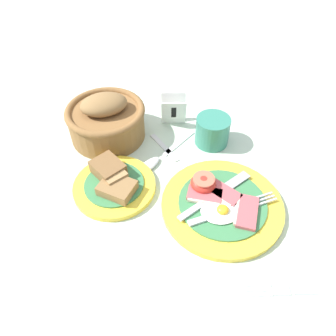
{
  "coord_description": "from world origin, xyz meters",
  "views": [
    {
      "loc": [
        -0.03,
        -0.41,
        0.53
      ],
      "look_at": [
        -0.03,
        0.07,
        0.02
      ],
      "focal_mm": 35.0,
      "sensor_mm": 36.0,
      "label": 1
    }
  ],
  "objects_px": {
    "bread_basket": "(108,119)",
    "number_card": "(175,110)",
    "breakfast_plate": "(222,203)",
    "teaspoon_near_cup": "(185,166)",
    "bread_plate": "(115,182)",
    "sugar_cup": "(214,130)",
    "fork_on_cloth": "(305,291)",
    "teaspoon_by_saucer": "(157,159)"
  },
  "relations": [
    {
      "from": "bread_basket",
      "to": "number_card",
      "type": "distance_m",
      "value": 0.17
    },
    {
      "from": "breakfast_plate",
      "to": "teaspoon_near_cup",
      "type": "height_order",
      "value": "breakfast_plate"
    },
    {
      "from": "bread_plate",
      "to": "sugar_cup",
      "type": "distance_m",
      "value": 0.26
    },
    {
      "from": "sugar_cup",
      "to": "number_card",
      "type": "bearing_deg",
      "value": 140.25
    },
    {
      "from": "breakfast_plate",
      "to": "bread_plate",
      "type": "xyz_separation_m",
      "value": [
        -0.22,
        0.05,
        0.0
      ]
    },
    {
      "from": "teaspoon_near_cup",
      "to": "fork_on_cloth",
      "type": "height_order",
      "value": "teaspoon_near_cup"
    },
    {
      "from": "sugar_cup",
      "to": "teaspoon_near_cup",
      "type": "relative_size",
      "value": 0.46
    },
    {
      "from": "teaspoon_near_cup",
      "to": "bread_plate",
      "type": "bearing_deg",
      "value": -102.4
    },
    {
      "from": "fork_on_cloth",
      "to": "number_card",
      "type": "bearing_deg",
      "value": -63.86
    },
    {
      "from": "bread_basket",
      "to": "teaspoon_by_saucer",
      "type": "height_order",
      "value": "bread_basket"
    },
    {
      "from": "breakfast_plate",
      "to": "fork_on_cloth",
      "type": "relative_size",
      "value": 1.3
    },
    {
      "from": "fork_on_cloth",
      "to": "bread_plate",
      "type": "bearing_deg",
      "value": -32.8
    },
    {
      "from": "bread_basket",
      "to": "teaspoon_by_saucer",
      "type": "xyz_separation_m",
      "value": [
        0.12,
        -0.09,
        -0.04
      ]
    },
    {
      "from": "sugar_cup",
      "to": "teaspoon_near_cup",
      "type": "xyz_separation_m",
      "value": [
        -0.07,
        -0.09,
        -0.03
      ]
    },
    {
      "from": "breakfast_plate",
      "to": "bread_basket",
      "type": "xyz_separation_m",
      "value": [
        -0.25,
        0.22,
        0.04
      ]
    },
    {
      "from": "teaspoon_near_cup",
      "to": "number_card",
      "type": "bearing_deg",
      "value": 153.71
    },
    {
      "from": "sugar_cup",
      "to": "fork_on_cloth",
      "type": "height_order",
      "value": "sugar_cup"
    },
    {
      "from": "teaspoon_by_saucer",
      "to": "fork_on_cloth",
      "type": "height_order",
      "value": "teaspoon_by_saucer"
    },
    {
      "from": "sugar_cup",
      "to": "breakfast_plate",
      "type": "bearing_deg",
      "value": -89.77
    },
    {
      "from": "bread_plate",
      "to": "teaspoon_near_cup",
      "type": "height_order",
      "value": "bread_plate"
    },
    {
      "from": "number_card",
      "to": "fork_on_cloth",
      "type": "bearing_deg",
      "value": -65.43
    },
    {
      "from": "bread_basket",
      "to": "number_card",
      "type": "bearing_deg",
      "value": 17.68
    },
    {
      "from": "breakfast_plate",
      "to": "teaspoon_by_saucer",
      "type": "bearing_deg",
      "value": 135.95
    },
    {
      "from": "sugar_cup",
      "to": "number_card",
      "type": "relative_size",
      "value": 1.07
    },
    {
      "from": "teaspoon_by_saucer",
      "to": "teaspoon_near_cup",
      "type": "height_order",
      "value": "same"
    },
    {
      "from": "bread_plate",
      "to": "teaspoon_near_cup",
      "type": "xyz_separation_m",
      "value": [
        0.15,
        0.06,
        -0.01
      ]
    },
    {
      "from": "teaspoon_by_saucer",
      "to": "bread_plate",
      "type": "bearing_deg",
      "value": -7.99
    },
    {
      "from": "bread_basket",
      "to": "number_card",
      "type": "relative_size",
      "value": 2.5
    },
    {
      "from": "breakfast_plate",
      "to": "fork_on_cloth",
      "type": "height_order",
      "value": "breakfast_plate"
    },
    {
      "from": "bread_plate",
      "to": "bread_basket",
      "type": "xyz_separation_m",
      "value": [
        -0.03,
        0.17,
        0.03
      ]
    },
    {
      "from": "bread_plate",
      "to": "teaspoon_by_saucer",
      "type": "bearing_deg",
      "value": 41.96
    },
    {
      "from": "bread_plate",
      "to": "teaspoon_near_cup",
      "type": "bearing_deg",
      "value": 21.16
    },
    {
      "from": "number_card",
      "to": "teaspoon_by_saucer",
      "type": "xyz_separation_m",
      "value": [
        -0.04,
        -0.14,
        -0.03
      ]
    },
    {
      "from": "teaspoon_near_cup",
      "to": "fork_on_cloth",
      "type": "xyz_separation_m",
      "value": [
        0.19,
        -0.28,
        -0.0
      ]
    },
    {
      "from": "teaspoon_by_saucer",
      "to": "number_card",
      "type": "bearing_deg",
      "value": -156.24
    },
    {
      "from": "breakfast_plate",
      "to": "number_card",
      "type": "height_order",
      "value": "number_card"
    },
    {
      "from": "bread_basket",
      "to": "teaspoon_near_cup",
      "type": "bearing_deg",
      "value": -31.45
    },
    {
      "from": "breakfast_plate",
      "to": "fork_on_cloth",
      "type": "distance_m",
      "value": 0.21
    },
    {
      "from": "breakfast_plate",
      "to": "sugar_cup",
      "type": "distance_m",
      "value": 0.19
    },
    {
      "from": "bread_plate",
      "to": "teaspoon_near_cup",
      "type": "relative_size",
      "value": 1.0
    },
    {
      "from": "bread_basket",
      "to": "breakfast_plate",
      "type": "bearing_deg",
      "value": -40.96
    },
    {
      "from": "bread_basket",
      "to": "fork_on_cloth",
      "type": "relative_size",
      "value": 0.99
    }
  ]
}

